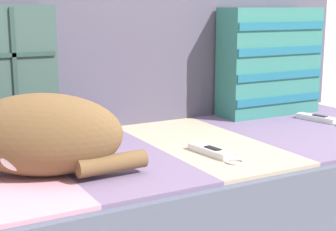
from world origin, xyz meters
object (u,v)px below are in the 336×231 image
(throw_pillow_striped, at_px, (269,62))
(sleeping_cat, at_px, (34,138))
(couch, at_px, (151,210))
(game_remote_near, at_px, (319,119))
(game_remote_far, at_px, (212,152))

(throw_pillow_striped, bearing_deg, sleeping_cat, -162.10)
(couch, height_order, game_remote_near, game_remote_near)
(game_remote_near, bearing_deg, couch, 179.92)
(sleeping_cat, bearing_deg, game_remote_near, 6.56)
(couch, distance_m, sleeping_cat, 0.49)
(throw_pillow_striped, relative_size, game_remote_far, 1.96)
(couch, height_order, throw_pillow_striped, throw_pillow_striped)
(game_remote_near, bearing_deg, throw_pillow_striped, 110.82)
(couch, distance_m, game_remote_far, 0.29)
(game_remote_near, bearing_deg, game_remote_far, -162.96)
(couch, xyz_separation_m, game_remote_far, (0.10, -0.18, 0.21))
(couch, xyz_separation_m, throw_pillow_striped, (0.59, 0.19, 0.40))
(couch, relative_size, sleeping_cat, 4.48)
(sleeping_cat, relative_size, game_remote_far, 2.14)
(couch, bearing_deg, game_remote_far, -60.98)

